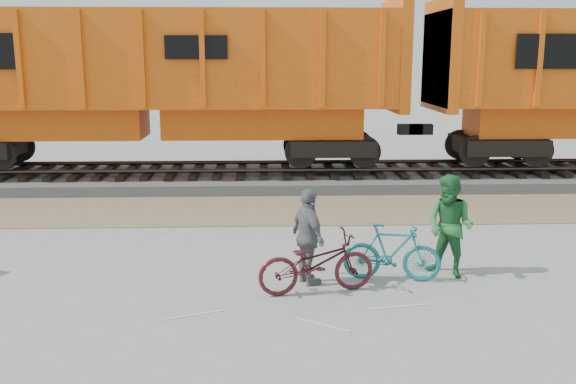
% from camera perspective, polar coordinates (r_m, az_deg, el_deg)
% --- Properties ---
extents(ground, '(120.00, 120.00, 0.00)m').
position_cam_1_polar(ground, '(10.09, -2.18, -9.04)').
color(ground, '#9E9E99').
rests_on(ground, ground).
extents(gravel_strip, '(120.00, 3.00, 0.02)m').
position_cam_1_polar(gravel_strip, '(15.35, -2.16, -1.62)').
color(gravel_strip, '#957E5C').
rests_on(gravel_strip, ground).
extents(ballast_bed, '(120.00, 4.00, 0.30)m').
position_cam_1_polar(ballast_bed, '(18.75, -2.16, 1.31)').
color(ballast_bed, slate).
rests_on(ballast_bed, ground).
extents(track, '(120.00, 2.60, 0.24)m').
position_cam_1_polar(track, '(18.69, -2.17, 2.29)').
color(track, black).
rests_on(track, ballast_bed).
extents(hopper_car_center, '(14.00, 3.13, 4.65)m').
position_cam_1_polar(hopper_car_center, '(18.70, -11.93, 9.85)').
color(hopper_car_center, black).
rests_on(hopper_car_center, track).
extents(bicycle_teal, '(1.65, 0.73, 0.96)m').
position_cam_1_polar(bicycle_teal, '(10.66, 9.21, -5.31)').
color(bicycle_teal, '#167176').
rests_on(bicycle_teal, ground).
extents(bicycle_maroon, '(1.93, 0.98, 0.96)m').
position_cam_1_polar(bicycle_maroon, '(10.00, 2.53, -6.31)').
color(bicycle_maroon, '#47151B').
rests_on(bicycle_maroon, ground).
extents(person_man, '(1.05, 1.05, 1.72)m').
position_cam_1_polar(person_man, '(10.98, 14.21, -2.95)').
color(person_man, '#266E34').
rests_on(person_man, ground).
extents(person_woman, '(0.73, 1.00, 1.57)m').
position_cam_1_polar(person_woman, '(10.29, 1.81, -4.01)').
color(person_woman, slate).
rests_on(person_woman, ground).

